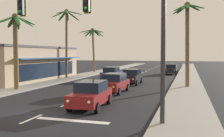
# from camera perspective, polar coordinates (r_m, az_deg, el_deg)

# --- Properties ---
(ground_plane) EXTENTS (220.00, 220.00, 0.00)m
(ground_plane) POSITION_cam_1_polar(r_m,az_deg,el_deg) (15.34, -15.28, -9.79)
(ground_plane) COLOR black
(sidewalk_right) EXTENTS (3.20, 110.00, 0.14)m
(sidewalk_right) POSITION_cam_1_polar(r_m,az_deg,el_deg) (32.87, 16.17, -2.72)
(sidewalk_right) COLOR gray
(sidewalk_right) RESTS_ON ground
(sidewalk_left) EXTENTS (3.20, 110.00, 0.14)m
(sidewalk_left) POSITION_cam_1_polar(r_m,az_deg,el_deg) (36.43, -9.20, -2.06)
(sidewalk_left) COLOR gray
(sidewalk_left) RESTS_ON ground
(lane_markings) EXTENTS (4.28, 87.41, 0.01)m
(lane_markings) POSITION_cam_1_polar(r_m,az_deg,el_deg) (33.18, 3.36, -2.66)
(lane_markings) COLOR silver
(lane_markings) RESTS_ON ground
(traffic_signal_mast) EXTENTS (11.98, 0.40, 7.54)m
(traffic_signal_mast) POSITION_cam_1_polar(r_m,az_deg,el_deg) (13.45, -4.98, 11.36)
(traffic_signal_mast) COLOR #2D2D33
(traffic_signal_mast) RESTS_ON ground
(sedan_lead_at_stop_bar) EXTENTS (2.11, 4.51, 1.68)m
(sedan_lead_at_stop_bar) POSITION_cam_1_polar(r_m,az_deg,el_deg) (16.75, -4.66, -5.61)
(sedan_lead_at_stop_bar) COLOR maroon
(sedan_lead_at_stop_bar) RESTS_ON ground
(sedan_third_in_queue) EXTENTS (2.04, 4.49, 1.68)m
(sedan_third_in_queue) POSITION_cam_1_polar(r_m,az_deg,el_deg) (23.12, 0.51, -3.13)
(sedan_third_in_queue) COLOR maroon
(sedan_third_in_queue) RESTS_ON ground
(sedan_fifth_in_queue) EXTENTS (1.96, 4.46, 1.68)m
(sedan_fifth_in_queue) POSITION_cam_1_polar(r_m,az_deg,el_deg) (29.52, 4.33, -1.74)
(sedan_fifth_in_queue) COLOR black
(sedan_fifth_in_queue) RESTS_ON ground
(sedan_oncoming_far) EXTENTS (2.08, 4.50, 1.68)m
(sedan_oncoming_far) POSITION_cam_1_polar(r_m,az_deg,el_deg) (34.33, -0.07, -1.03)
(sedan_oncoming_far) COLOR navy
(sedan_oncoming_far) RESTS_ON ground
(sedan_parked_nearest_kerb) EXTENTS (1.95, 4.45, 1.68)m
(sedan_parked_nearest_kerb) POSITION_cam_1_polar(r_m,az_deg,el_deg) (44.58, 12.85, -0.12)
(sedan_parked_nearest_kerb) COLOR black
(sedan_parked_nearest_kerb) RESTS_ON ground
(palm_left_second) EXTENTS (3.39, 3.44, 7.13)m
(palm_left_second) POSITION_cam_1_polar(r_m,az_deg,el_deg) (25.73, -20.32, 6.03)
(palm_left_second) COLOR brown
(palm_left_second) RESTS_ON ground
(palm_left_third) EXTENTS (4.23, 4.23, 9.44)m
(palm_left_third) POSITION_cam_1_polar(r_m,az_deg,el_deg) (36.30, -9.93, 8.72)
(palm_left_third) COLOR brown
(palm_left_third) RESTS_ON ground
(palm_left_farthest) EXTENTS (4.72, 4.36, 8.01)m
(palm_left_farthest) POSITION_cam_1_polar(r_m,az_deg,el_deg) (47.29, -4.15, 6.34)
(palm_left_farthest) COLOR brown
(palm_left_farthest) RESTS_ON ground
(palm_right_second) EXTENTS (3.23, 3.37, 8.56)m
(palm_right_second) POSITION_cam_1_polar(r_m,az_deg,el_deg) (27.24, 16.12, 8.49)
(palm_right_second) COLOR brown
(palm_right_second) RESTS_ON ground
(storefront_strip_left) EXTENTS (7.79, 16.60, 4.36)m
(storefront_strip_left) POSITION_cam_1_polar(r_m,az_deg,el_deg) (35.19, -18.29, 1.08)
(storefront_strip_left) COLOR tan
(storefront_strip_left) RESTS_ON ground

